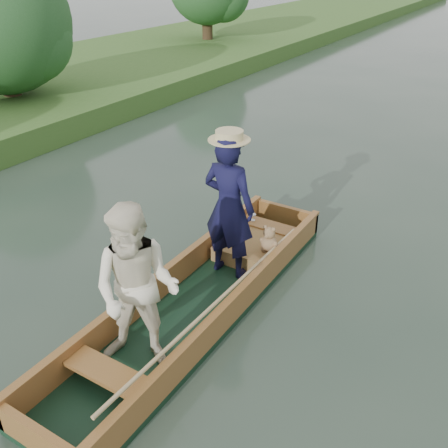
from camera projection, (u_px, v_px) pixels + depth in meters
The scene contains 3 objects.
ground at pixel (199, 310), 6.27m from camera, with size 120.00×120.00×0.00m, color #283D30.
trees_far at pixel (367, 20), 12.06m from camera, with size 22.70×14.00×4.37m.
punt at pixel (190, 267), 5.81m from camera, with size 1.13×5.00×2.07m.
Camera 1 is at (2.87, -4.07, 3.97)m, focal length 40.00 mm.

